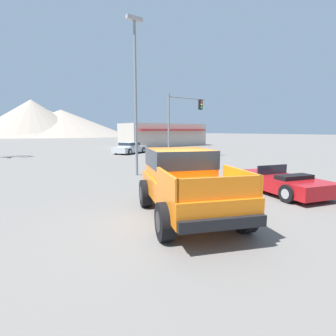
{
  "coord_description": "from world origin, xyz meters",
  "views": [
    {
      "loc": [
        -4.38,
        -5.38,
        2.52
      ],
      "look_at": [
        0.33,
        1.33,
        1.34
      ],
      "focal_mm": 28.0,
      "sensor_mm": 36.0,
      "label": 1
    }
  ],
  "objects_px": {
    "orange_pickup_truck": "(184,178)",
    "traffic_light_main": "(183,114)",
    "red_convertible_car": "(280,182)",
    "parked_car_silver": "(130,148)",
    "street_lamp_post": "(135,84)"
  },
  "relations": [
    {
      "from": "orange_pickup_truck",
      "to": "traffic_light_main",
      "type": "distance_m",
      "value": 16.82
    },
    {
      "from": "street_lamp_post",
      "to": "red_convertible_car",
      "type": "bearing_deg",
      "value": -69.16
    },
    {
      "from": "red_convertible_car",
      "to": "traffic_light_main",
      "type": "relative_size",
      "value": 0.78
    },
    {
      "from": "red_convertible_car",
      "to": "street_lamp_post",
      "type": "distance_m",
      "value": 8.88
    },
    {
      "from": "orange_pickup_truck",
      "to": "traffic_light_main",
      "type": "xyz_separation_m",
      "value": [
        10.26,
        13.01,
        2.9
      ]
    },
    {
      "from": "parked_car_silver",
      "to": "street_lamp_post",
      "type": "height_order",
      "value": "street_lamp_post"
    },
    {
      "from": "red_convertible_car",
      "to": "street_lamp_post",
      "type": "relative_size",
      "value": 0.52
    },
    {
      "from": "parked_car_silver",
      "to": "traffic_light_main",
      "type": "height_order",
      "value": "traffic_light_main"
    },
    {
      "from": "red_convertible_car",
      "to": "parked_car_silver",
      "type": "distance_m",
      "value": 20.16
    },
    {
      "from": "red_convertible_car",
      "to": "parked_car_silver",
      "type": "height_order",
      "value": "parked_car_silver"
    },
    {
      "from": "red_convertible_car",
      "to": "traffic_light_main",
      "type": "distance_m",
      "value": 14.64
    },
    {
      "from": "orange_pickup_truck",
      "to": "parked_car_silver",
      "type": "xyz_separation_m",
      "value": [
        8.18,
        19.76,
        -0.47
      ]
    },
    {
      "from": "orange_pickup_truck",
      "to": "street_lamp_post",
      "type": "relative_size",
      "value": 0.61
    },
    {
      "from": "traffic_light_main",
      "to": "street_lamp_post",
      "type": "xyz_separation_m",
      "value": [
        -8.1,
        -6.02,
        1.01
      ]
    },
    {
      "from": "parked_car_silver",
      "to": "street_lamp_post",
      "type": "xyz_separation_m",
      "value": [
        -6.03,
        -12.77,
        4.38
      ]
    }
  ]
}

